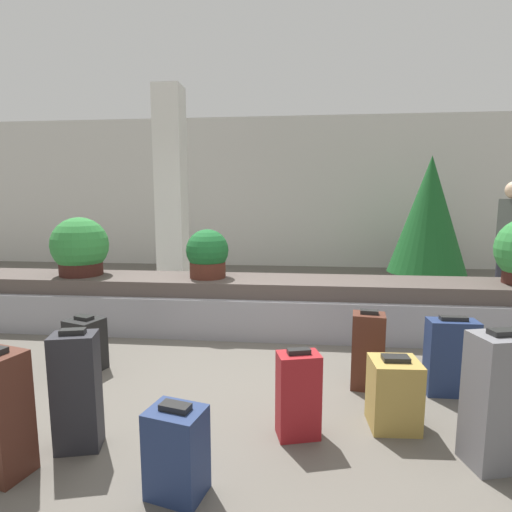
{
  "coord_description": "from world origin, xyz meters",
  "views": [
    {
      "loc": [
        0.44,
        -3.09,
        1.46
      ],
      "look_at": [
        0.0,
        1.25,
        0.84
      ],
      "focal_mm": 28.0,
      "sensor_mm": 36.0,
      "label": 1
    }
  ],
  "objects_px": {
    "traveler_0": "(511,232)",
    "potted_plant_2": "(207,254)",
    "suitcase_2": "(177,452)",
    "suitcase_0": "(500,400)",
    "decorated_tree": "(429,215)",
    "suitcase_8": "(394,393)",
    "potted_plant_1": "(80,248)",
    "pillar": "(171,191)",
    "suitcase_3": "(298,395)",
    "suitcase_7": "(368,351)",
    "suitcase_1": "(451,357)",
    "suitcase_4": "(86,344)",
    "suitcase_6": "(77,391)"
  },
  "relations": [
    {
      "from": "traveler_0",
      "to": "potted_plant_1",
      "type": "bearing_deg",
      "value": -94.69
    },
    {
      "from": "suitcase_1",
      "to": "potted_plant_1",
      "type": "distance_m",
      "value": 3.94
    },
    {
      "from": "suitcase_0",
      "to": "suitcase_2",
      "type": "xyz_separation_m",
      "value": [
        -1.69,
        -0.4,
        -0.15
      ]
    },
    {
      "from": "potted_plant_2",
      "to": "suitcase_6",
      "type": "bearing_deg",
      "value": -96.92
    },
    {
      "from": "suitcase_1",
      "to": "potted_plant_1",
      "type": "height_order",
      "value": "potted_plant_1"
    },
    {
      "from": "suitcase_8",
      "to": "potted_plant_2",
      "type": "distance_m",
      "value": 2.54
    },
    {
      "from": "pillar",
      "to": "suitcase_4",
      "type": "height_order",
      "value": "pillar"
    },
    {
      "from": "pillar",
      "to": "suitcase_3",
      "type": "height_order",
      "value": "pillar"
    },
    {
      "from": "suitcase_3",
      "to": "potted_plant_1",
      "type": "xyz_separation_m",
      "value": [
        -2.51,
        2.01,
        0.64
      ]
    },
    {
      "from": "suitcase_8",
      "to": "traveler_0",
      "type": "distance_m",
      "value": 4.01
    },
    {
      "from": "pillar",
      "to": "traveler_0",
      "type": "bearing_deg",
      "value": -6.53
    },
    {
      "from": "suitcase_1",
      "to": "traveler_0",
      "type": "height_order",
      "value": "traveler_0"
    },
    {
      "from": "potted_plant_1",
      "to": "potted_plant_2",
      "type": "bearing_deg",
      "value": 0.16
    },
    {
      "from": "suitcase_6",
      "to": "potted_plant_1",
      "type": "xyz_separation_m",
      "value": [
        -1.22,
        2.26,
        0.55
      ]
    },
    {
      "from": "pillar",
      "to": "suitcase_4",
      "type": "relative_size",
      "value": 6.63
    },
    {
      "from": "suitcase_2",
      "to": "decorated_tree",
      "type": "height_order",
      "value": "decorated_tree"
    },
    {
      "from": "suitcase_2",
      "to": "potted_plant_2",
      "type": "height_order",
      "value": "potted_plant_2"
    },
    {
      "from": "pillar",
      "to": "suitcase_3",
      "type": "distance_m",
      "value": 4.63
    },
    {
      "from": "traveler_0",
      "to": "potted_plant_2",
      "type": "bearing_deg",
      "value": -89.58
    },
    {
      "from": "suitcase_6",
      "to": "suitcase_3",
      "type": "bearing_deg",
      "value": -2.89
    },
    {
      "from": "suitcase_7",
      "to": "suitcase_8",
      "type": "height_order",
      "value": "suitcase_7"
    },
    {
      "from": "suitcase_8",
      "to": "potted_plant_2",
      "type": "relative_size",
      "value": 0.88
    },
    {
      "from": "suitcase_0",
      "to": "suitcase_1",
      "type": "xyz_separation_m",
      "value": [
        0.05,
        0.82,
        -0.09
      ]
    },
    {
      "from": "pillar",
      "to": "suitcase_2",
      "type": "height_order",
      "value": "pillar"
    },
    {
      "from": "suitcase_0",
      "to": "suitcase_7",
      "type": "relative_size",
      "value": 1.25
    },
    {
      "from": "suitcase_2",
      "to": "suitcase_8",
      "type": "relative_size",
      "value": 1.0
    },
    {
      "from": "decorated_tree",
      "to": "suitcase_8",
      "type": "bearing_deg",
      "value": -109.19
    },
    {
      "from": "suitcase_7",
      "to": "potted_plant_1",
      "type": "relative_size",
      "value": 0.93
    },
    {
      "from": "decorated_tree",
      "to": "suitcase_1",
      "type": "bearing_deg",
      "value": -104.8
    },
    {
      "from": "suitcase_0",
      "to": "suitcase_1",
      "type": "height_order",
      "value": "suitcase_0"
    },
    {
      "from": "suitcase_0",
      "to": "potted_plant_2",
      "type": "xyz_separation_m",
      "value": [
        -2.11,
        2.17,
        0.47
      ]
    },
    {
      "from": "suitcase_1",
      "to": "potted_plant_2",
      "type": "distance_m",
      "value": 2.6
    },
    {
      "from": "suitcase_4",
      "to": "decorated_tree",
      "type": "height_order",
      "value": "decorated_tree"
    },
    {
      "from": "suitcase_1",
      "to": "suitcase_8",
      "type": "bearing_deg",
      "value": -137.05
    },
    {
      "from": "potted_plant_2",
      "to": "pillar",
      "type": "bearing_deg",
      "value": 117.56
    },
    {
      "from": "suitcase_1",
      "to": "traveler_0",
      "type": "relative_size",
      "value": 0.35
    },
    {
      "from": "suitcase_0",
      "to": "decorated_tree",
      "type": "relative_size",
      "value": 0.35
    },
    {
      "from": "suitcase_1",
      "to": "potted_plant_1",
      "type": "bearing_deg",
      "value": 159.46
    },
    {
      "from": "suitcase_7",
      "to": "decorated_tree",
      "type": "bearing_deg",
      "value": 76.05
    },
    {
      "from": "pillar",
      "to": "suitcase_8",
      "type": "distance_m",
      "value": 4.81
    },
    {
      "from": "suitcase_2",
      "to": "suitcase_0",
      "type": "bearing_deg",
      "value": 27.01
    },
    {
      "from": "pillar",
      "to": "suitcase_1",
      "type": "bearing_deg",
      "value": -46.06
    },
    {
      "from": "suitcase_2",
      "to": "suitcase_7",
      "type": "distance_m",
      "value": 1.7
    },
    {
      "from": "suitcase_0",
      "to": "traveler_0",
      "type": "xyz_separation_m",
      "value": [
        1.77,
        3.54,
        0.65
      ]
    },
    {
      "from": "suitcase_7",
      "to": "suitcase_8",
      "type": "xyz_separation_m",
      "value": [
        0.08,
        -0.54,
        -0.07
      ]
    },
    {
      "from": "suitcase_4",
      "to": "traveler_0",
      "type": "relative_size",
      "value": 0.28
    },
    {
      "from": "pillar",
      "to": "traveler_0",
      "type": "distance_m",
      "value": 4.95
    },
    {
      "from": "suitcase_1",
      "to": "decorated_tree",
      "type": "bearing_deg",
      "value": 74.89
    },
    {
      "from": "suitcase_0",
      "to": "suitcase_3",
      "type": "distance_m",
      "value": 1.11
    },
    {
      "from": "potted_plant_1",
      "to": "potted_plant_2",
      "type": "distance_m",
      "value": 1.49
    }
  ]
}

